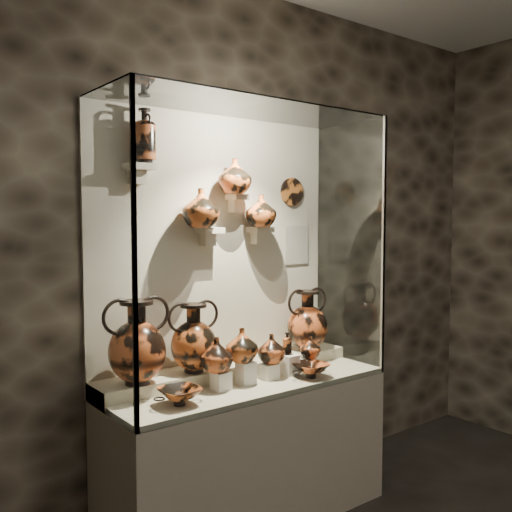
{
  "coord_description": "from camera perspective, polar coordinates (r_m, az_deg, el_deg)",
  "views": [
    {
      "loc": [
        -1.95,
        -0.43,
        1.77
      ],
      "look_at": [
        0.07,
        2.19,
        1.55
      ],
      "focal_mm": 40.0,
      "sensor_mm": 36.0,
      "label": 1
    }
  ],
  "objects": [
    {
      "name": "glass_left",
      "position": [
        2.83,
        -14.71,
        0.21
      ],
      "size": [
        0.01,
        0.6,
        1.6
      ],
      "primitive_type": "cube",
      "color": "white",
      "rests_on": "plinth"
    },
    {
      "name": "jug_a",
      "position": [
        3.18,
        -3.98,
        -9.8
      ],
      "size": [
        0.19,
        0.19,
        0.19
      ],
      "primitive_type": "imported",
      "rotation": [
        0.0,
        0.0,
        -0.06
      ],
      "color": "#B24C22",
      "rests_on": "pedestal_a"
    },
    {
      "name": "kylix_right",
      "position": [
        3.45,
        5.48,
        -11.16
      ],
      "size": [
        0.29,
        0.25,
        0.11
      ],
      "primitive_type": null,
      "rotation": [
        0.0,
        0.0,
        -0.13
      ],
      "color": "#B24C22",
      "rests_on": "front_tier"
    },
    {
      "name": "pedestal_e",
      "position": [
        3.6,
        5.07,
        -10.72
      ],
      "size": [
        0.09,
        0.09,
        0.08
      ],
      "primitive_type": "cube",
      "color": "silver",
      "rests_on": "front_tier"
    },
    {
      "name": "back_panel",
      "position": [
        3.52,
        -3.97,
        0.99
      ],
      "size": [
        1.7,
        0.03,
        1.6
      ],
      "primitive_type": "cube",
      "color": "#C1B59B",
      "rests_on": "plinth"
    },
    {
      "name": "glass_front",
      "position": [
        3.03,
        2.47,
        0.55
      ],
      "size": [
        1.7,
        0.01,
        1.6
      ],
      "primitive_type": "cube",
      "color": "white",
      "rests_on": "plinth"
    },
    {
      "name": "frame_post_right",
      "position": [
        3.63,
        12.6,
        1.0
      ],
      "size": [
        0.02,
        0.02,
        1.6
      ],
      "primitive_type": "cube",
      "color": "gray",
      "rests_on": "plinth"
    },
    {
      "name": "bracket_ca",
      "position": [
        3.39,
        -4.67,
        2.58
      ],
      "size": [
        0.14,
        0.12,
        0.04
      ],
      "primitive_type": "cube",
      "color": "#C1B59B",
      "rests_on": "back_panel"
    },
    {
      "name": "plinth",
      "position": [
        3.53,
        -0.87,
        -19.06
      ],
      "size": [
        1.7,
        0.6,
        0.8
      ],
      "primitive_type": "cube",
      "color": "#C1B59B",
      "rests_on": "floor"
    },
    {
      "name": "pedestal_b",
      "position": [
        3.3,
        -1.05,
        -11.6
      ],
      "size": [
        0.09,
        0.09,
        0.13
      ],
      "primitive_type": "cube",
      "color": "silver",
      "rests_on": "front_tier"
    },
    {
      "name": "amphora_mid",
      "position": [
        3.28,
        -6.28,
        -8.12
      ],
      "size": [
        0.33,
        0.33,
        0.39
      ],
      "primitive_type": null,
      "rotation": [
        0.0,
        0.0,
        -0.05
      ],
      "color": "#BC5421",
      "rests_on": "rear_tier"
    },
    {
      "name": "amphora_right",
      "position": [
        3.79,
        5.13,
        -6.42
      ],
      "size": [
        0.42,
        0.42,
        0.4
      ],
      "primitive_type": null,
      "rotation": [
        0.0,
        0.0,
        -0.4
      ],
      "color": "#B24C22",
      "rests_on": "rear_tier"
    },
    {
      "name": "wall_plate",
      "position": [
        3.85,
        3.59,
        6.43
      ],
      "size": [
        0.19,
        0.02,
        0.19
      ],
      "primitive_type": "cylinder",
      "rotation": [
        1.57,
        0.0,
        0.0
      ],
      "color": "#B15C22",
      "rests_on": "back_panel"
    },
    {
      "name": "glass_top",
      "position": [
        3.31,
        -0.9,
        14.66
      ],
      "size": [
        1.7,
        0.6,
        0.01
      ],
      "primitive_type": "cube",
      "color": "white",
      "rests_on": "back_panel"
    },
    {
      "name": "pedestal_a",
      "position": [
        3.21,
        -3.54,
        -12.33
      ],
      "size": [
        0.09,
        0.09,
        0.1
      ],
      "primitive_type": "cube",
      "color": "silver",
      "rests_on": "front_tier"
    },
    {
      "name": "lekythos_small",
      "position": [
        3.48,
        3.11,
        -8.59
      ],
      "size": [
        0.07,
        0.07,
        0.15
      ],
      "primitive_type": null,
      "rotation": [
        0.0,
        0.0,
        0.01
      ],
      "color": "#BC5421",
      "rests_on": "pedestal_d"
    },
    {
      "name": "amphora_left",
      "position": [
        3.08,
        -11.78,
        -8.4
      ],
      "size": [
        0.47,
        0.47,
        0.45
      ],
      "primitive_type": null,
      "rotation": [
        0.0,
        0.0,
        -0.41
      ],
      "color": "#B24C22",
      "rests_on": "rear_tier"
    },
    {
      "name": "jug_c",
      "position": [
        3.39,
        1.52,
        -9.24
      ],
      "size": [
        0.21,
        0.21,
        0.17
      ],
      "primitive_type": "imported",
      "rotation": [
        0.0,
        0.0,
        0.37
      ],
      "color": "#B24C22",
      "rests_on": "pedestal_c"
    },
    {
      "name": "ovoid_vase_a",
      "position": [
        3.29,
        -5.55,
        4.8
      ],
      "size": [
        0.22,
        0.22,
        0.23
      ],
      "primitive_type": "imported",
      "rotation": [
        0.0,
        0.0,
        0.02
      ],
      "color": "#BC5421",
      "rests_on": "bracket_ca"
    },
    {
      "name": "ovoid_vase_c",
      "position": [
        3.56,
        0.48,
        4.55
      ],
      "size": [
        0.22,
        0.22,
        0.2
      ],
      "primitive_type": "imported",
      "rotation": [
        0.0,
        0.0,
        0.16
      ],
      "color": "#BC5421",
      "rests_on": "bracket_cc"
    },
    {
      "name": "kylix_left",
      "position": [
        2.98,
        -7.68,
        -13.55
      ],
      "size": [
        0.32,
        0.29,
        0.11
      ],
      "primitive_type": null,
      "rotation": [
        0.0,
        0.0,
        0.28
      ],
      "color": "#BC5421",
      "rests_on": "front_tier"
    },
    {
      "name": "frame_post_left",
      "position": [
        2.57,
        -12.06,
        -0.11
      ],
      "size": [
        0.02,
        0.02,
        1.6
      ],
      "primitive_type": "cube",
      "color": "gray",
      "rests_on": "plinth"
    },
    {
      "name": "jug_b",
      "position": [
        3.26,
        -1.45,
        -8.87
      ],
      "size": [
        0.22,
        0.22,
        0.19
      ],
      "primitive_type": "imported",
      "rotation": [
        0.0,
        0.0,
        -0.21
      ],
      "color": "#BC5421",
      "rests_on": "pedestal_b"
    },
    {
      "name": "info_placard",
      "position": [
        3.89,
        4.07,
        1.1
      ],
      "size": [
        0.2,
        0.01,
        0.26
      ],
      "primitive_type": "cube",
      "color": "beige",
      "rests_on": "back_panel"
    },
    {
      "name": "pedestal_c",
      "position": [
        3.41,
        1.29,
        -11.46
      ],
      "size": [
        0.09,
        0.09,
        0.09
      ],
      "primitive_type": "cube",
      "color": "silver",
      "rests_on": "front_tier"
    },
    {
      "name": "front_tier",
      "position": [
        3.39,
        -0.87,
        -12.59
      ],
      "size": [
        1.68,
        0.58,
        0.03
      ],
      "primitive_type": "cube",
      "color": "#C1B595",
      "rests_on": "plinth"
    },
    {
      "name": "glass_right",
      "position": [
        3.83,
        9.31,
        1.17
      ],
      "size": [
        0.01,
        0.6,
        1.6
      ],
      "primitive_type": "cube",
      "color": "white",
      "rests_on": "plinth"
    },
    {
      "name": "rear_tier",
      "position": [
        3.52,
        -2.62,
        -11.39
      ],
      "size": [
        1.7,
        0.25,
        0.1
      ],
      "primitive_type": "cube",
      "color": "#C1B595",
      "rests_on": "plinth"
    },
    {
      "name": "ovoid_vase_b",
      "position": [
        3.44,
        -2.16,
        7.98
      ],
      "size": [
        0.27,
        0.27,
        0.21
      ],
      "primitive_type": "imported",
      "rotation": [
        0.0,
        0.0,
        -0.43
      ],
      "color": "#BC5421",
      "rests_on": "bracket_cb"
    },
    {
      "name": "bracket_cb",
      "position": [
        3.51,
        -1.94,
        5.89
      ],
      "size": [
        0.1,
        0.12,
        0.04
      ],
      "primitive_type": "cube",
      "color": "#C1B59B",
      "rests_on": "back_panel"
    },
    {
      "name": "bracket_cc",
      "position": [
        3.62,
        0.39,
        2.66
      ],
      "size": [
        0.14,
        0.12,
        0.04
      ],
      "primitive_type": "cube",
      "color": "#C1B59B",
      "rests_on": "back_panel"
    },
    {
      "name": "lekythos_tall",
      "position": [
        3.2,
        -11.1,
        12.03
      ],
      "size": [
        0.17,
        0.17,
        0.33
      ],
      "primitive_type": null,
      "rotation": [
        0.0,
        0.0,
        0.37
      ],
      "color": "#B24C22",
      "rests_on": "bracket_ul"
    },
    {
      "name": "bracket_ul",
      "position": [
        3.18,
        -11.6,
        8.74
      ],
      "size": [
        0.14,
        0.12,
        0.04
      ],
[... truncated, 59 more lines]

